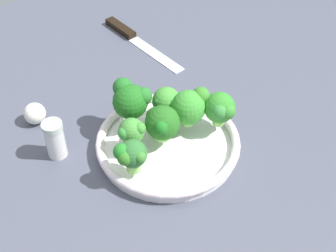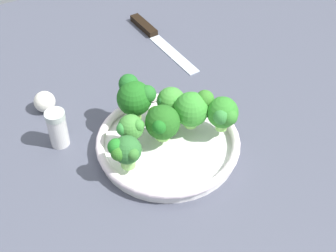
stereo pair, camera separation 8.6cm
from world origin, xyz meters
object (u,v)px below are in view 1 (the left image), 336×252
bowl (168,143)px  knife (133,37)px  broccoli_floret_2 (132,132)px  broccoli_floret_4 (191,106)px  broccoli_floret_6 (130,99)px  pepper_shaker (55,139)px  broccoli_floret_5 (167,101)px  broccoli_floret_3 (131,155)px  broccoli_floret_0 (162,123)px  broccoli_floret_1 (220,109)px  garlic_bulb (35,113)px

bowl → knife: 37.19cm
broccoli_floret_2 → broccoli_floret_4: bearing=81.8°
broccoli_floret_6 → pepper_shaker: broccoli_floret_6 is taller
broccoli_floret_5 → broccoli_floret_3: bearing=-62.4°
broccoli_floret_4 → broccoli_floret_5: bearing=-153.9°
broccoli_floret_0 → broccoli_floret_1: 11.16cm
broccoli_floret_6 → knife: (-25.19, 18.47, -7.31)cm
broccoli_floret_0 → broccoli_floret_1: bearing=68.6°
broccoli_floret_4 → bowl: bearing=-83.1°
broccoli_floret_4 → garlic_bulb: bearing=-135.0°
broccoli_floret_0 → broccoli_floret_6: broccoli_floret_6 is taller
broccoli_floret_3 → garlic_bulb: broccoli_floret_3 is taller
broccoli_floret_1 → knife: broccoli_floret_1 is taller
broccoli_floret_3 → broccoli_floret_4: (-2.87, 15.51, 0.22)cm
broccoli_floret_2 → garlic_bulb: (-19.56, -9.24, -4.27)cm
broccoli_floret_3 → broccoli_floret_1: bearing=86.8°
bowl → broccoli_floret_4: broccoli_floret_4 is taller
broccoli_floret_3 → broccoli_floret_2: bearing=142.8°
broccoli_floret_1 → broccoli_floret_5: broccoli_floret_1 is taller
broccoli_floret_3 → broccoli_floret_5: 15.20cm
broccoli_floret_1 → broccoli_floret_3: bearing=-93.2°
broccoli_floret_3 → knife: bearing=143.9°
broccoli_floret_0 → broccoli_floret_3: size_ratio=1.09×
broccoli_floret_3 → pepper_shaker: size_ratio=0.82×
broccoli_floret_0 → broccoli_floret_3: bearing=-71.3°
bowl → garlic_bulb: (-22.00, -15.39, 0.68)cm
garlic_bulb → pepper_shaker: pepper_shaker is taller
broccoli_floret_4 → garlic_bulb: size_ratio=1.76×
broccoli_floret_3 → knife: 44.44cm
broccoli_floret_4 → pepper_shaker: size_ratio=0.98×
broccoli_floret_1 → garlic_bulb: (-25.23, -24.98, -4.67)cm
broccoli_floret_5 → knife: 31.68cm
broccoli_floret_0 → broccoli_floret_5: size_ratio=1.10×
broccoli_floret_4 → broccoli_floret_3: bearing=-79.5°
broccoli_floret_3 → broccoli_floret_5: bearing=117.6°
pepper_shaker → broccoli_floret_3: bearing=26.4°
broccoli_floret_3 → broccoli_floret_6: bearing=144.4°
knife → pepper_shaker: size_ratio=3.47×
broccoli_floret_2 → broccoli_floret_4: 12.15cm
broccoli_floret_1 → broccoli_floret_2: (-5.67, -15.74, -0.40)cm
broccoli_floret_0 → pepper_shaker: size_ratio=0.89×
broccoli_floret_5 → garlic_bulb: size_ratio=1.45×
broccoli_floret_2 → garlic_bulb: broccoli_floret_2 is taller
pepper_shaker → broccoli_floret_1: bearing=60.3°
broccoli_floret_0 → knife: bearing=152.3°
broccoli_floret_6 → pepper_shaker: size_ratio=1.07×
broccoli_floret_3 → broccoli_floret_5: same height
broccoli_floret_1 → broccoli_floret_2: size_ratio=1.16×
broccoli_floret_6 → broccoli_floret_0: bearing=10.7°
broccoli_floret_3 → garlic_bulb: bearing=-166.6°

